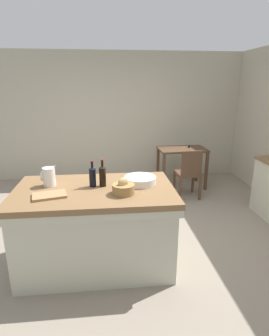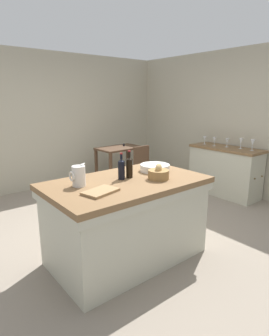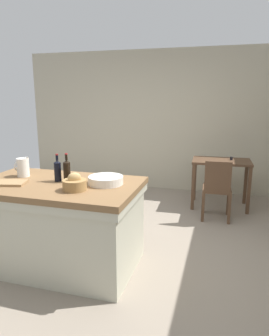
{
  "view_description": "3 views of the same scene",
  "coord_description": "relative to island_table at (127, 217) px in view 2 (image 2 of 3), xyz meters",
  "views": [
    {
      "loc": [
        -0.3,
        -3.25,
        1.94
      ],
      "look_at": [
        0.08,
        0.37,
        0.83
      ],
      "focal_mm": 29.36,
      "sensor_mm": 36.0,
      "label": 1
    },
    {
      "loc": [
        -2.16,
        -2.8,
        1.74
      ],
      "look_at": [
        0.2,
        0.12,
        0.81
      ],
      "focal_mm": 30.19,
      "sensor_mm": 36.0,
      "label": 2
    },
    {
      "loc": [
        1.15,
        -3.2,
        1.75
      ],
      "look_at": [
        0.14,
        0.29,
        0.91
      ],
      "focal_mm": 32.96,
      "sensor_mm": 36.0,
      "label": 3
    }
  ],
  "objects": [
    {
      "name": "wine_bottle_amber",
      "position": [
        -0.02,
        0.07,
        0.53
      ],
      "size": [
        0.07,
        0.07,
        0.29
      ],
      "color": "black",
      "rests_on": "island_table"
    },
    {
      "name": "side_cabinet",
      "position": [
        2.7,
        0.59,
        -0.04
      ],
      "size": [
        0.52,
        1.3,
        0.88
      ],
      "color": "brown",
      "rests_on": "ground"
    },
    {
      "name": "wine_glass_left",
      "position": [
        2.75,
        0.34,
        0.52
      ],
      "size": [
        0.07,
        0.07,
        0.19
      ],
      "color": "white",
      "rests_on": "side_cabinet"
    },
    {
      "name": "wine_glass_right",
      "position": [
        2.66,
        0.82,
        0.51
      ],
      "size": [
        0.07,
        0.07,
        0.16
      ],
      "color": "white",
      "rests_on": "side_cabinet"
    },
    {
      "name": "writing_desk",
      "position": [
        1.59,
        2.32,
        0.16
      ],
      "size": [
        0.92,
        0.59,
        0.82
      ],
      "color": "#513826",
      "rests_on": "ground"
    },
    {
      "name": "wall_back",
      "position": [
        0.44,
        3.13,
        0.82
      ],
      "size": [
        5.32,
        0.12,
        2.6
      ],
      "primitive_type": "cube",
      "color": "#B2AA93",
      "rests_on": "ground"
    },
    {
      "name": "island_table",
      "position": [
        0.0,
        0.0,
        0.0
      ],
      "size": [
        1.68,
        1.0,
        0.9
      ],
      "color": "brown",
      "rests_on": "ground"
    },
    {
      "name": "cutting_board",
      "position": [
        -0.43,
        -0.17,
        0.43
      ],
      "size": [
        0.36,
        0.27,
        0.02
      ],
      "primitive_type": "cube",
      "rotation": [
        0.0,
        0.0,
        0.24
      ],
      "color": "#99754C",
      "rests_on": "island_table"
    },
    {
      "name": "bread_basket",
      "position": [
        0.29,
        -0.18,
        0.47
      ],
      "size": [
        0.22,
        0.22,
        0.17
      ],
      "color": "olive",
      "rests_on": "island_table"
    },
    {
      "name": "wash_bowl",
      "position": [
        0.5,
        0.1,
        0.46
      ],
      "size": [
        0.35,
        0.35,
        0.08
      ],
      "primitive_type": "cylinder",
      "color": "silver",
      "rests_on": "island_table"
    },
    {
      "name": "wine_bottle_dark",
      "position": [
        0.09,
        0.06,
        0.54
      ],
      "size": [
        0.07,
        0.07,
        0.3
      ],
      "color": "black",
      "rests_on": "island_table"
    },
    {
      "name": "wine_glass_middle",
      "position": [
        2.72,
        0.59,
        0.5
      ],
      "size": [
        0.07,
        0.07,
        0.16
      ],
      "color": "white",
      "rests_on": "side_cabinet"
    },
    {
      "name": "pitcher",
      "position": [
        -0.48,
        0.14,
        0.52
      ],
      "size": [
        0.17,
        0.13,
        0.24
      ],
      "color": "silver",
      "rests_on": "island_table"
    },
    {
      "name": "ground_plane",
      "position": [
        0.44,
        0.53,
        -0.48
      ],
      "size": [
        6.76,
        6.76,
        0.0
      ],
      "primitive_type": "plane",
      "color": "gray"
    },
    {
      "name": "wine_glass_far_left",
      "position": [
        2.74,
        0.13,
        0.53
      ],
      "size": [
        0.07,
        0.07,
        0.19
      ],
      "color": "white",
      "rests_on": "side_cabinet"
    },
    {
      "name": "wine_glass_far_right",
      "position": [
        2.67,
        1.05,
        0.5
      ],
      "size": [
        0.07,
        0.07,
        0.15
      ],
      "color": "white",
      "rests_on": "side_cabinet"
    },
    {
      "name": "wall_right",
      "position": [
        3.04,
        0.53,
        0.82
      ],
      "size": [
        0.12,
        5.2,
        2.6
      ],
      "primitive_type": "cube",
      "color": "#B2AA93",
      "rests_on": "ground"
    },
    {
      "name": "wooden_chair",
      "position": [
        1.56,
        1.72,
        -0.0
      ],
      "size": [
        0.41,
        0.41,
        0.89
      ],
      "color": "#513826",
      "rests_on": "ground"
    }
  ]
}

